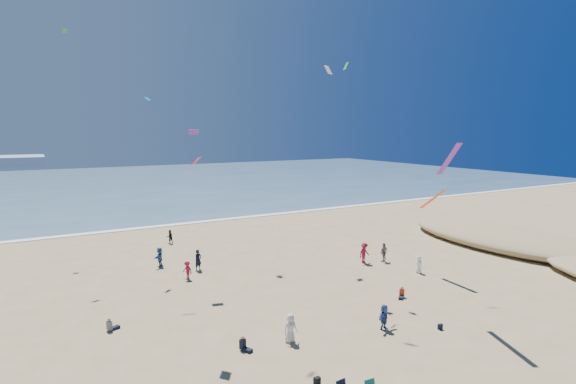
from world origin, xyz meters
TOP-DOWN VIEW (x-y plane):
  - ocean at (0.00, 95.00)m, footprint 220.00×100.00m
  - surf_line at (0.00, 45.00)m, footprint 220.00×1.20m
  - standing_flyers at (6.05, 15.93)m, footprint 31.86×47.04m
  - seated_group at (2.30, 6.32)m, footprint 20.24×22.25m
  - black_backpack at (2.17, 5.51)m, footprint 0.30×0.22m
  - navy_bag at (11.98, 6.81)m, footprint 0.28×0.18m
  - kites_aloft at (9.60, 14.76)m, footprint 38.74×42.94m

SIDE VIEW (x-z plane):
  - ocean at x=0.00m, z-range 0.00..0.06m
  - surf_line at x=0.00m, z-range 0.00..0.08m
  - navy_bag at x=11.98m, z-range 0.00..0.34m
  - black_backpack at x=2.17m, z-range 0.00..0.38m
  - seated_group at x=2.30m, z-range 0.00..0.84m
  - standing_flyers at x=6.05m, z-range -0.11..1.77m
  - kites_aloft at x=9.60m, z-range 2.15..27.78m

